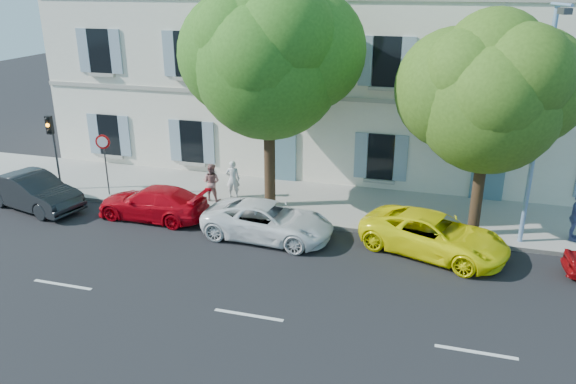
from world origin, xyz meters
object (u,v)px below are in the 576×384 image
(car_red_coupe, at_px, (153,203))
(pedestrian_c, at_px, (576,217))
(car_yellow_supercar, at_px, (434,235))
(tree_left, at_px, (268,65))
(car_dark_sedan, at_px, (33,192))
(traffic_light, at_px, (52,137))
(road_sign, at_px, (104,152))
(street_lamp, at_px, (541,116))
(tree_right, at_px, (489,101))
(pedestrian_b, at_px, (211,182))
(car_white_coupe, at_px, (268,221))
(pedestrian_a, at_px, (233,179))

(car_red_coupe, xyz_separation_m, pedestrian_c, (15.22, 2.01, 0.37))
(car_yellow_supercar, relative_size, tree_left, 0.56)
(car_red_coupe, relative_size, car_yellow_supercar, 0.89)
(car_red_coupe, bearing_deg, tree_left, 119.94)
(car_dark_sedan, xyz_separation_m, traffic_light, (-0.18, 1.78, 1.79))
(road_sign, bearing_deg, street_lamp, -0.76)
(car_red_coupe, distance_m, road_sign, 3.51)
(car_yellow_supercar, relative_size, traffic_light, 1.50)
(traffic_light, bearing_deg, car_yellow_supercar, -5.23)
(car_dark_sedan, bearing_deg, road_sign, -35.27)
(tree_right, relative_size, pedestrian_b, 4.77)
(car_yellow_supercar, height_order, traffic_light, traffic_light)
(tree_right, xyz_separation_m, traffic_light, (-17.14, -0.22, -2.44))
(car_white_coupe, relative_size, tree_right, 0.62)
(car_white_coupe, xyz_separation_m, pedestrian_a, (-2.53, 3.08, 0.29))
(traffic_light, bearing_deg, car_white_coupe, -10.12)
(street_lamp, bearing_deg, road_sign, 179.24)
(car_red_coupe, distance_m, tree_left, 6.87)
(traffic_light, bearing_deg, pedestrian_a, 9.57)
(car_dark_sedan, distance_m, traffic_light, 2.53)
(car_red_coupe, height_order, pedestrian_a, pedestrian_a)
(street_lamp, distance_m, pedestrian_b, 12.46)
(tree_left, xyz_separation_m, tree_right, (7.82, -0.61, -0.78))
(car_white_coupe, bearing_deg, tree_left, 20.03)
(tree_right, bearing_deg, car_yellow_supercar, -128.15)
(car_dark_sedan, height_order, traffic_light, traffic_light)
(tree_left, xyz_separation_m, road_sign, (-6.94, -0.75, -3.70))
(car_yellow_supercar, distance_m, pedestrian_c, 5.13)
(car_red_coupe, xyz_separation_m, car_white_coupe, (4.82, -0.46, 0.02))
(road_sign, bearing_deg, car_dark_sedan, -139.69)
(car_yellow_supercar, bearing_deg, tree_right, -18.94)
(car_red_coupe, distance_m, pedestrian_b, 2.60)
(pedestrian_a, relative_size, pedestrian_c, 0.93)
(car_red_coupe, bearing_deg, pedestrian_c, 99.26)
(car_dark_sedan, xyz_separation_m, car_white_coupe, (9.91, -0.02, -0.08))
(pedestrian_b, bearing_deg, car_red_coupe, 54.39)
(pedestrian_b, bearing_deg, car_white_coupe, 144.49)
(car_white_coupe, bearing_deg, traffic_light, 83.65)
(car_dark_sedan, bearing_deg, tree_right, -68.85)
(road_sign, relative_size, street_lamp, 0.33)
(tree_left, bearing_deg, car_yellow_supercar, -19.34)
(tree_right, height_order, street_lamp, street_lamp)
(tree_right, distance_m, road_sign, 15.04)
(car_white_coupe, xyz_separation_m, traffic_light, (-10.09, 1.80, 1.86))
(car_dark_sedan, height_order, pedestrian_c, pedestrian_c)
(car_dark_sedan, height_order, pedestrian_a, pedestrian_a)
(car_dark_sedan, distance_m, road_sign, 3.17)
(pedestrian_a, height_order, pedestrian_b, pedestrian_a)
(pedestrian_a, bearing_deg, tree_right, 159.79)
(pedestrian_a, bearing_deg, road_sign, -1.02)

